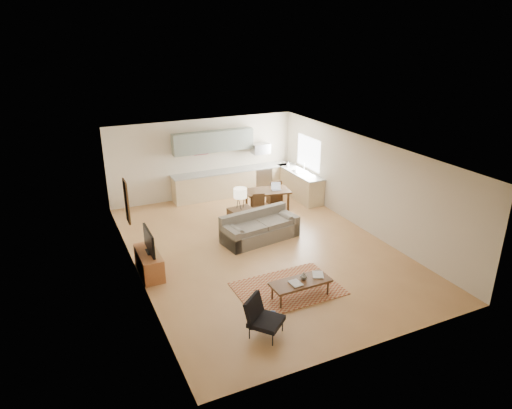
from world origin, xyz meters
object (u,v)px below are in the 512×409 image
tv_credenza (149,263)px  dining_table (267,201)px  coffee_table (300,289)px  sofa (260,227)px  armchair (266,318)px  console_table (241,221)px

tv_credenza → dining_table: dining_table is taller
coffee_table → dining_table: dining_table is taller
sofa → dining_table: bearing=49.5°
coffee_table → tv_credenza: bearing=137.4°
sofa → tv_credenza: 3.27m
armchair → tv_credenza: size_ratio=0.63×
armchair → coffee_table: bearing=-5.1°
coffee_table → sofa: bearing=80.1°
coffee_table → tv_credenza: 3.67m
tv_credenza → console_table: (2.88, 1.18, 0.10)m
armchair → dining_table: armchair is taller
armchair → tv_credenza: 3.62m
sofa → console_table: size_ratio=2.90×
tv_credenza → dining_table: 4.93m
sofa → console_table: bearing=109.8°
sofa → tv_credenza: (-3.21, -0.58, -0.11)m
tv_credenza → console_table: bearing=22.2°
coffee_table → console_table: (0.13, 3.61, 0.18)m
console_table → dining_table: console_table is taller
dining_table → console_table: bearing=-131.1°
sofa → armchair: sofa is taller
sofa → console_table: 0.69m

